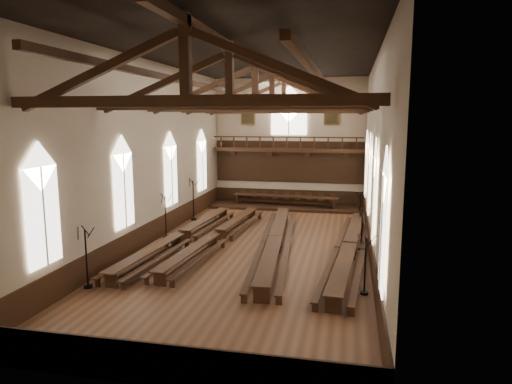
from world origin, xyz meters
TOP-DOWN VIEW (x-y plane):
  - ground at (0.00, 0.00)m, footprint 26.00×26.00m
  - room_walls at (0.00, 0.00)m, footprint 26.00×26.00m
  - wainscot_band at (0.00, 0.00)m, footprint 12.00×26.00m
  - side_windows at (-0.00, -0.00)m, footprint 11.85×19.80m
  - end_window at (0.00, 12.90)m, footprint 2.80×0.12m
  - minstrels_gallery at (0.00, 12.66)m, footprint 11.80×1.24m
  - portraits at (0.00, 12.90)m, footprint 7.75×0.09m
  - roof_trusses at (0.00, -0.00)m, footprint 11.70×25.70m
  - refectory_row_a at (-4.13, -0.10)m, footprint 1.94×14.29m
  - refectory_row_b at (-2.23, 0.43)m, footprint 1.92×14.11m
  - refectory_row_c at (1.09, -0.14)m, footprint 2.25×14.88m
  - refectory_row_d at (4.99, -0.56)m, footprint 2.13×14.74m
  - dais at (-0.03, 11.40)m, footprint 11.40×2.94m
  - high_table at (-0.03, 11.40)m, footprint 8.29×1.59m
  - high_chairs at (-0.03, 12.19)m, footprint 7.61×0.41m
  - candelabrum_left_near at (-5.55, -7.04)m, footprint 0.70×0.80m
  - candelabrum_left_mid at (-5.55, 1.11)m, footprint 0.77×0.77m
  - candelabrum_left_far at (-5.55, 5.90)m, footprint 0.81×0.88m
  - candelabrum_right_near at (5.55, -5.40)m, footprint 0.73×0.69m
  - candelabrum_right_mid at (5.55, 0.82)m, footprint 0.63×0.71m
  - candelabrum_right_far at (5.55, 5.65)m, footprint 0.68×0.71m

SIDE VIEW (x-z plane):
  - ground at x=0.00m, z-range 0.00..0.00m
  - dais at x=-0.03m, z-range 0.00..0.20m
  - refectory_row_b at x=-2.23m, z-range 0.16..0.87m
  - refectory_row_a at x=-4.13m, z-range 0.17..0.90m
  - refectory_row_d at x=4.99m, z-range 0.18..0.95m
  - refectory_row_c at x=1.09m, z-range 0.18..0.97m
  - wainscot_band at x=0.00m, z-range 0.00..1.20m
  - high_chairs at x=-0.03m, z-range 0.24..1.15m
  - candelabrum_right_mid at x=5.55m, z-range -0.45..1.86m
  - candelabrum_right_far at x=5.55m, z-range -0.46..1.89m
  - candelabrum_right_near at x=5.55m, z-range -0.47..1.94m
  - candelabrum_left_mid at x=-5.55m, z-range -0.51..2.09m
  - candelabrum_left_near at x=-5.55m, z-range -0.51..2.10m
  - high_table at x=-0.03m, z-range 0.46..1.24m
  - candelabrum_left_far at x=-5.55m, z-range -0.57..2.32m
  - side_windows at x=0.00m, z-range 1.49..5.99m
  - minstrels_gallery at x=0.00m, z-range 2.06..5.76m
  - room_walls at x=0.00m, z-range -6.54..19.46m
  - portraits at x=0.00m, z-range 6.38..7.82m
  - end_window at x=0.00m, z-range 5.32..9.12m
  - roof_trusses at x=0.00m, z-range 6.82..9.62m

